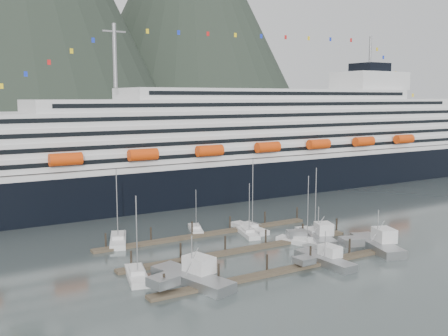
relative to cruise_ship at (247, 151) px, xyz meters
The scene contains 16 objects.
ground 63.76m from the cruise_ship, 118.66° to the right, with size 1600.00×1600.00×0.00m, color #404C4B.
cruise_ship is the anchor object (origin of this frame).
dock_near 74.63m from the cruise_ship, 118.31° to the right, with size 48.18×2.28×3.20m.
dock_mid 63.65m from the cruise_ship, 123.96° to the right, with size 48.18×2.28×3.20m.
dock_far 53.59m from the cruise_ship, 131.95° to the right, with size 48.18×2.28×3.20m.
sailboat_a 80.65m from the cruise_ship, 135.60° to the right, with size 5.03×10.02×13.77m.
sailboat_c 52.76m from the cruise_ship, 123.01° to the right, with size 4.48×8.98×11.26m.
sailboat_d 59.87m from the cruise_ship, 112.84° to the right, with size 6.02×10.69×13.78m.
sailboat_e 64.23m from the cruise_ship, 146.41° to the right, with size 6.66×11.48×15.19m.
sailboat_f 51.31m from the cruise_ship, 135.62° to the right, with size 4.74×8.11×9.38m.
sailboat_g 49.01m from the cruise_ship, 122.54° to the right, with size 3.00×10.72×15.98m.
sailboat_h 54.98m from the cruise_ship, 108.99° to the right, with size 4.60×10.17×14.68m.
trawler_a 80.94m from the cruise_ship, 129.29° to the right, with size 11.66×15.36×8.19m.
trawler_c 71.45m from the cruise_ship, 112.60° to the right, with size 8.62×12.24×6.15m.
trawler_d 65.90m from the cruise_ship, 101.61° to the right, with size 11.27×14.27×8.19m.
trawler_e 58.03m from the cruise_ship, 109.24° to the right, with size 10.04×12.14×7.53m.
Camera 1 is at (-55.51, -74.85, 27.98)m, focal length 42.00 mm.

